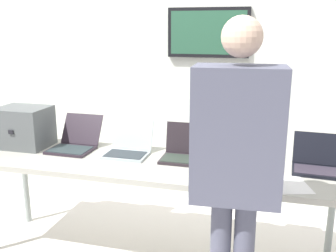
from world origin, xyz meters
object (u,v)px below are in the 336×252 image
at_px(person, 236,157).
at_px(coffee_mug, 247,179).
at_px(laptop_station_3, 249,157).
at_px(laptop_station_1, 129,147).
at_px(laptop_station_4, 318,162).
at_px(equipment_box, 24,127).
at_px(laptop_station_0, 75,142).
at_px(laptop_station_2, 186,151).
at_px(workbench, 153,169).

bearing_deg(person, coffee_mug, 83.05).
height_order(laptop_station_3, person, person).
height_order(laptop_station_1, laptop_station_4, laptop_station_1).
relative_size(equipment_box, laptop_station_1, 1.24).
height_order(laptop_station_3, laptop_station_4, laptop_station_3).
distance_m(laptop_station_0, laptop_station_4, 1.80).
distance_m(laptop_station_2, coffee_mug, 0.59).
distance_m(laptop_station_0, coffee_mug, 1.41).
xyz_separation_m(laptop_station_0, person, (1.31, -0.76, 0.24)).
xyz_separation_m(laptop_station_0, coffee_mug, (1.36, -0.39, -0.01)).
height_order(laptop_station_1, coffee_mug, laptop_station_1).
bearing_deg(laptop_station_1, laptop_station_3, 0.62).
relative_size(laptop_station_1, coffee_mug, 3.71).
height_order(workbench, person, person).
bearing_deg(laptop_station_1, workbench, -28.29).
relative_size(equipment_box, person, 0.23).
bearing_deg(workbench, laptop_station_2, 30.11).
height_order(laptop_station_0, coffee_mug, laptop_station_0).
distance_m(workbench, laptop_station_2, 0.27).
xyz_separation_m(equipment_box, laptop_station_1, (0.88, 0.02, -0.10)).
relative_size(equipment_box, laptop_station_2, 1.15).
relative_size(workbench, laptop_station_1, 8.50).
xyz_separation_m(workbench, laptop_station_3, (0.67, 0.13, 0.11)).
relative_size(laptop_station_1, laptop_station_3, 0.98).
xyz_separation_m(laptop_station_0, laptop_station_2, (0.90, -0.02, 0.00)).
height_order(laptop_station_0, person, person).
bearing_deg(laptop_station_1, person, -40.94).
height_order(laptop_station_1, laptop_station_2, laptop_station_2).
bearing_deg(laptop_station_4, workbench, -173.08).
bearing_deg(laptop_station_3, coffee_mug, -88.63).
height_order(laptop_station_0, laptop_station_2, laptop_station_2).
bearing_deg(laptop_station_2, laptop_station_4, 0.63).
height_order(laptop_station_0, laptop_station_3, laptop_station_0).
xyz_separation_m(equipment_box, coffee_mug, (1.79, -0.35, -0.12)).
distance_m(laptop_station_1, laptop_station_3, 0.90).
distance_m(laptop_station_1, coffee_mug, 0.98).
bearing_deg(person, equipment_box, 157.40).
bearing_deg(laptop_station_4, coffee_mug, -138.84).
bearing_deg(coffee_mug, workbench, 159.66).
bearing_deg(person, laptop_station_4, 57.30).
height_order(laptop_station_0, laptop_station_4, laptop_station_0).
bearing_deg(person, laptop_station_2, 118.93).
relative_size(laptop_station_4, coffee_mug, 4.04).
bearing_deg(laptop_station_2, coffee_mug, -39.33).
xyz_separation_m(laptop_station_0, laptop_station_4, (1.80, -0.01, -0.00)).
height_order(laptop_station_3, coffee_mug, laptop_station_3).
xyz_separation_m(laptop_station_4, person, (-0.49, -0.76, 0.25)).
xyz_separation_m(equipment_box, person, (1.74, -0.72, 0.14)).
height_order(equipment_box, coffee_mug, equipment_box).
height_order(equipment_box, laptop_station_2, equipment_box).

